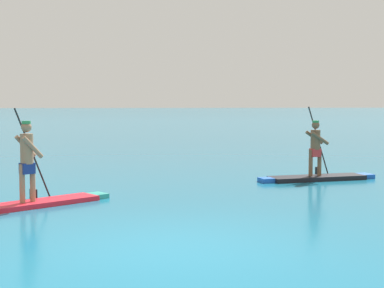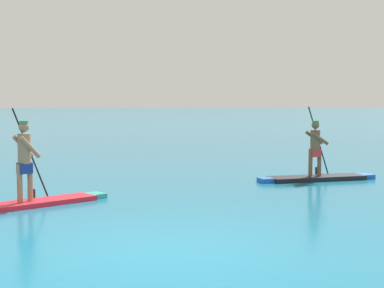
# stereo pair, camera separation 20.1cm
# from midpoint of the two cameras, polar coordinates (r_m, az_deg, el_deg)

# --- Properties ---
(ground) EXTENTS (440.00, 440.00, 0.00)m
(ground) POSITION_cam_midpoint_polar(r_m,az_deg,el_deg) (8.55, -2.69, -10.21)
(ground) COLOR #196B8C
(paddleboarder_mid_center) EXTENTS (2.91, 2.24, 2.05)m
(paddleboarder_mid_center) POSITION_cam_midpoint_polar(r_m,az_deg,el_deg) (12.23, -15.84, -4.22)
(paddleboarder_mid_center) COLOR red
(paddleboarder_mid_center) RESTS_ON ground
(paddleboarder_far_right) EXTENTS (3.40, 1.17, 2.03)m
(paddleboarder_far_right) POSITION_cam_midpoint_polar(r_m,az_deg,el_deg) (16.04, 11.97, -2.48)
(paddleboarder_far_right) COLOR black
(paddleboarder_far_right) RESTS_ON ground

